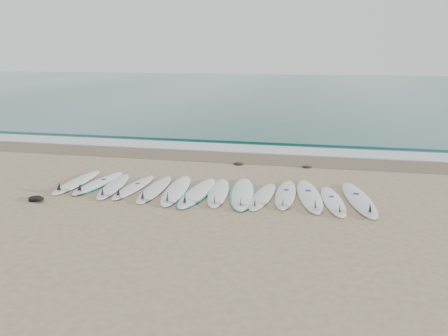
% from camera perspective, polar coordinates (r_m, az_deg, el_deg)
% --- Properties ---
extents(ground, '(120.00, 120.00, 0.00)m').
position_cam_1_polar(ground, '(11.76, -2.03, -3.26)').
color(ground, tan).
extents(ocean, '(120.00, 55.00, 0.03)m').
position_cam_1_polar(ocean, '(43.57, 8.44, 10.10)').
color(ocean, '#256564').
rests_on(ocean, ground).
extents(wet_sand_band, '(120.00, 1.80, 0.01)m').
position_cam_1_polar(wet_sand_band, '(15.61, 1.58, 1.41)').
color(wet_sand_band, brown).
rests_on(wet_sand_band, ground).
extents(foam_band, '(120.00, 1.40, 0.04)m').
position_cam_1_polar(foam_band, '(16.95, 2.44, 2.55)').
color(foam_band, silver).
rests_on(foam_band, ground).
extents(wave_crest, '(120.00, 1.00, 0.10)m').
position_cam_1_polar(wave_crest, '(18.40, 3.22, 3.63)').
color(wave_crest, '#256564').
rests_on(wave_crest, ground).
extents(surfboard_0, '(0.52, 2.49, 0.32)m').
position_cam_1_polar(surfboard_0, '(13.19, -18.76, -1.77)').
color(surfboard_0, white).
rests_on(surfboard_0, ground).
extents(surfboard_1, '(0.85, 2.46, 0.31)m').
position_cam_1_polar(surfboard_1, '(12.96, -16.10, -1.90)').
color(surfboard_1, white).
rests_on(surfboard_1, ground).
extents(surfboard_2, '(0.80, 2.43, 0.31)m').
position_cam_1_polar(surfboard_2, '(12.50, -14.32, -2.36)').
color(surfboard_2, white).
rests_on(surfboard_2, ground).
extents(surfboard_3, '(0.66, 2.34, 0.30)m').
position_cam_1_polar(surfboard_3, '(12.30, -11.81, -2.50)').
color(surfboard_3, white).
rests_on(surfboard_3, ground).
extents(surfboard_4, '(0.56, 2.47, 0.31)m').
position_cam_1_polar(surfboard_4, '(11.99, -9.13, -2.80)').
color(surfboard_4, white).
rests_on(surfboard_4, ground).
extents(surfboard_5, '(0.80, 2.75, 0.35)m').
position_cam_1_polar(surfboard_5, '(11.83, -6.33, -2.92)').
color(surfboard_5, white).
rests_on(surfboard_5, ground).
extents(surfboard_6, '(0.81, 2.69, 0.34)m').
position_cam_1_polar(surfboard_6, '(11.63, -3.52, -3.23)').
color(surfboard_6, white).
rests_on(surfboard_6, ground).
extents(surfboard_7, '(0.80, 2.53, 0.32)m').
position_cam_1_polar(surfboard_7, '(11.60, -0.76, -3.22)').
color(surfboard_7, white).
rests_on(surfboard_7, ground).
extents(surfboard_8, '(1.00, 2.82, 0.35)m').
position_cam_1_polar(surfboard_8, '(11.55, 2.42, -3.33)').
color(surfboard_8, white).
rests_on(surfboard_8, ground).
extents(surfboard_9, '(0.72, 2.36, 0.30)m').
position_cam_1_polar(surfboard_9, '(11.34, 5.00, -3.73)').
color(surfboard_9, white).
rests_on(surfboard_9, ground).
extents(surfboard_10, '(0.53, 2.50, 0.32)m').
position_cam_1_polar(surfboard_10, '(11.55, 8.03, -3.45)').
color(surfboard_10, white).
rests_on(surfboard_10, ground).
extents(surfboard_11, '(0.98, 2.82, 0.35)m').
position_cam_1_polar(surfboard_11, '(11.53, 11.14, -3.61)').
color(surfboard_11, white).
rests_on(surfboard_11, ground).
extents(surfboard_12, '(0.83, 2.40, 0.30)m').
position_cam_1_polar(surfboard_12, '(11.28, 14.09, -4.26)').
color(surfboard_12, white).
rests_on(surfboard_12, ground).
extents(surfboard_13, '(1.02, 2.88, 0.36)m').
position_cam_1_polar(surfboard_13, '(11.56, 17.27, -3.96)').
color(surfboard_13, silver).
rests_on(surfboard_13, ground).
extents(seaweed_near, '(0.36, 0.28, 0.07)m').
position_cam_1_polar(seaweed_near, '(14.62, 1.93, 0.57)').
color(seaweed_near, black).
rests_on(seaweed_near, ground).
extents(seaweed_far, '(0.32, 0.25, 0.06)m').
position_cam_1_polar(seaweed_far, '(14.49, 10.78, 0.16)').
color(seaweed_far, black).
rests_on(seaweed_far, ground).
extents(leash_coil, '(0.46, 0.36, 0.11)m').
position_cam_1_polar(leash_coil, '(12.11, -23.33, -3.73)').
color(leash_coil, black).
rests_on(leash_coil, ground).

